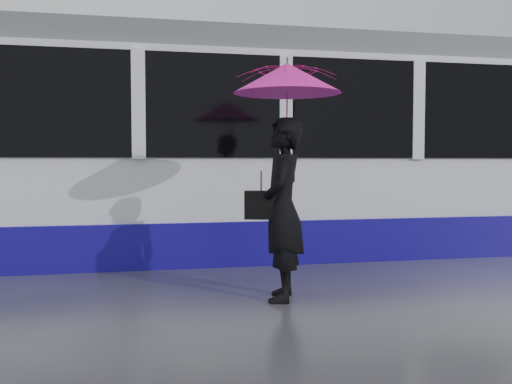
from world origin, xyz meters
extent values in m
plane|color=#2E2D33|center=(0.00, 0.00, 0.00)|extent=(90.00, 90.00, 0.00)
cube|color=#3F3D38|center=(0.00, 1.78, 0.01)|extent=(34.00, 0.07, 0.02)
cube|color=#3F3D38|center=(0.00, 3.22, 0.01)|extent=(34.00, 0.07, 0.02)
imported|color=black|center=(1.39, -0.69, 0.95)|extent=(0.63, 0.79, 1.90)
imported|color=#E2138D|center=(1.44, -0.69, 2.00)|extent=(1.28, 1.30, 0.95)
cone|color=#E2138D|center=(1.44, -0.69, 2.30)|extent=(1.38, 1.38, 0.31)
cylinder|color=black|center=(1.44, -0.69, 2.48)|extent=(0.01, 0.01, 0.07)
cylinder|color=black|center=(1.52, -0.66, 1.65)|extent=(0.02, 0.02, 0.83)
cube|color=black|center=(1.17, -0.67, 1.00)|extent=(0.37, 0.23, 0.29)
cylinder|color=black|center=(1.17, -0.67, 1.23)|extent=(0.01, 0.01, 0.18)
camera|label=1|loc=(-0.12, -6.40, 1.44)|focal=40.00mm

